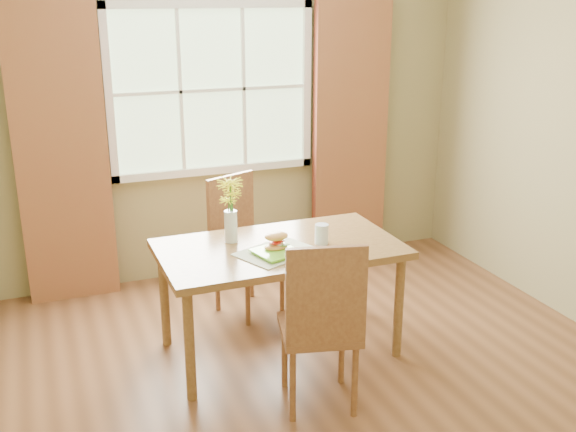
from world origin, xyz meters
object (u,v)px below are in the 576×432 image
(chair_near, at_px, (322,320))
(chair_far, at_px, (241,238))
(dining_table, at_px, (279,257))
(croissant_sandwich, at_px, (276,241))
(flower_vase, at_px, (230,202))
(water_glass, at_px, (322,235))

(chair_near, xyz_separation_m, chair_far, (-0.01, 1.40, -0.01))
(dining_table, height_order, croissant_sandwich, croissant_sandwich)
(dining_table, relative_size, croissant_sandwich, 9.51)
(chair_near, bearing_deg, flower_vase, 118.48)
(chair_near, distance_m, flower_vase, 1.01)
(dining_table, distance_m, water_glass, 0.30)
(chair_near, bearing_deg, water_glass, 80.16)
(chair_far, distance_m, croissant_sandwich, 0.84)
(flower_vase, bearing_deg, dining_table, -34.53)
(water_glass, distance_m, flower_vase, 0.60)
(chair_near, xyz_separation_m, flower_vase, (-0.24, 0.88, 0.43))
(chair_near, relative_size, croissant_sandwich, 6.43)
(dining_table, distance_m, flower_vase, 0.46)
(croissant_sandwich, bearing_deg, chair_near, -87.77)
(dining_table, xyz_separation_m, flower_vase, (-0.26, 0.18, 0.33))
(croissant_sandwich, bearing_deg, water_glass, 5.96)
(chair_far, bearing_deg, chair_near, -112.99)
(chair_near, height_order, croissant_sandwich, chair_near)
(dining_table, relative_size, chair_far, 1.51)
(dining_table, relative_size, flower_vase, 3.59)
(croissant_sandwich, distance_m, water_glass, 0.32)
(croissant_sandwich, relative_size, water_glass, 1.24)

